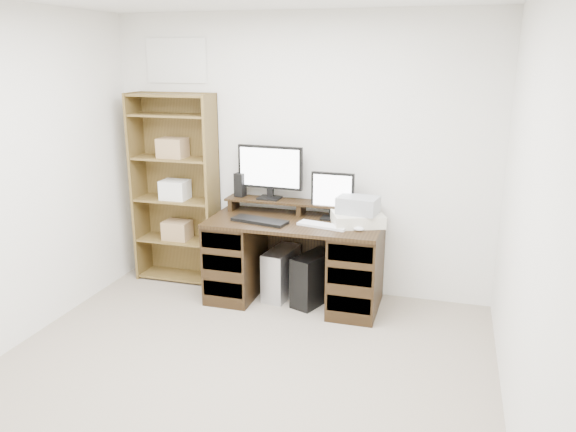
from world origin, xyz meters
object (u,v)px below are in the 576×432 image
at_px(tower_silver, 281,273).
at_px(tower_black, 314,279).
at_px(bookshelf, 176,187).
at_px(monitor_small, 332,194).
at_px(desk, 295,260).
at_px(printer, 358,219).
at_px(monitor_wide, 270,169).

height_order(tower_silver, tower_black, tower_black).
relative_size(tower_silver, tower_black, 0.91).
bearing_deg(bookshelf, tower_black, -8.30).
relative_size(monitor_small, tower_black, 0.83).
xyz_separation_m(desk, tower_silver, (-0.14, 0.06, -0.17)).
distance_m(monitor_small, bookshelf, 1.53).
xyz_separation_m(monitor_small, tower_black, (-0.12, -0.14, -0.75)).
xyz_separation_m(printer, tower_black, (-0.37, -0.02, -0.57)).
bearing_deg(monitor_wide, bookshelf, -175.25).
height_order(desk, tower_black, desk).
distance_m(printer, tower_silver, 0.90).
bearing_deg(tower_black, monitor_small, 69.81).
relative_size(printer, tower_silver, 0.92).
bearing_deg(tower_black, monitor_wide, 175.25).
xyz_separation_m(desk, monitor_small, (0.30, 0.15, 0.58)).
relative_size(monitor_small, bookshelf, 0.23).
distance_m(tower_black, bookshelf, 1.58).
distance_m(monitor_wide, tower_silver, 0.95).
bearing_deg(tower_black, tower_silver, -168.76).
distance_m(desk, monitor_small, 0.67).
bearing_deg(bookshelf, printer, -6.01).
relative_size(printer, tower_black, 0.84).
bearing_deg(bookshelf, monitor_small, -2.41).
height_order(monitor_wide, monitor_small, monitor_wide).
height_order(desk, monitor_wide, monitor_wide).
bearing_deg(monitor_small, printer, -24.81).
height_order(tower_black, bookshelf, bookshelf).
relative_size(monitor_wide, tower_silver, 1.36).
xyz_separation_m(printer, tower_silver, (-0.69, 0.04, -0.58)).
bearing_deg(tower_silver, tower_black, -1.35).
xyz_separation_m(monitor_small, bookshelf, (-1.53, 0.06, -0.06)).
xyz_separation_m(tower_silver, tower_black, (0.32, -0.06, 0.00)).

